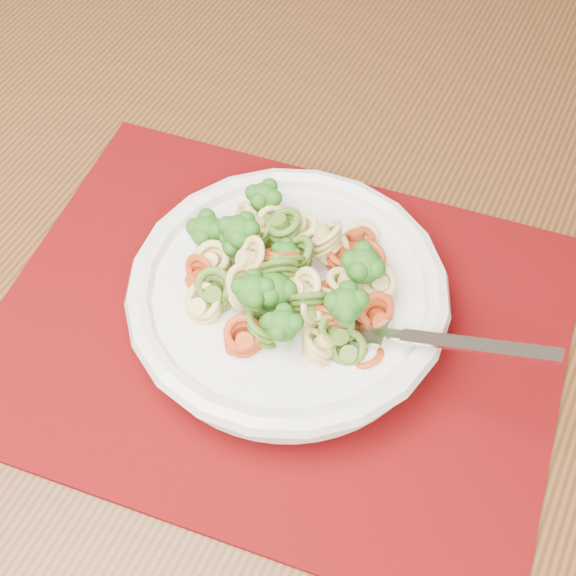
# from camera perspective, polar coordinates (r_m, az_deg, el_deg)

# --- Properties ---
(dining_table) EXTENTS (1.50, 1.16, 0.74)m
(dining_table) POSITION_cam_1_polar(r_m,az_deg,el_deg) (0.82, 0.02, 2.87)
(dining_table) COLOR #583418
(dining_table) RESTS_ON ground
(placemat) EXTENTS (0.48, 0.40, 0.00)m
(placemat) POSITION_cam_1_polar(r_m,az_deg,el_deg) (0.63, -0.72, -2.94)
(placemat) COLOR #4D0308
(placemat) RESTS_ON dining_table
(pasta_bowl) EXTENTS (0.25, 0.25, 0.05)m
(pasta_bowl) POSITION_cam_1_polar(r_m,az_deg,el_deg) (0.62, 0.00, -0.60)
(pasta_bowl) COLOR beige
(pasta_bowl) RESTS_ON placemat
(pasta_broccoli_heap) EXTENTS (0.21, 0.21, 0.06)m
(pasta_broccoli_heap) POSITION_cam_1_polar(r_m,az_deg,el_deg) (0.60, 0.00, 0.33)
(pasta_broccoli_heap) COLOR #C7BB62
(pasta_broccoli_heap) RESTS_ON pasta_bowl
(fork) EXTENTS (0.18, 0.06, 0.08)m
(fork) POSITION_cam_1_polar(r_m,az_deg,el_deg) (0.58, 5.83, -3.08)
(fork) COLOR silver
(fork) RESTS_ON pasta_bowl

